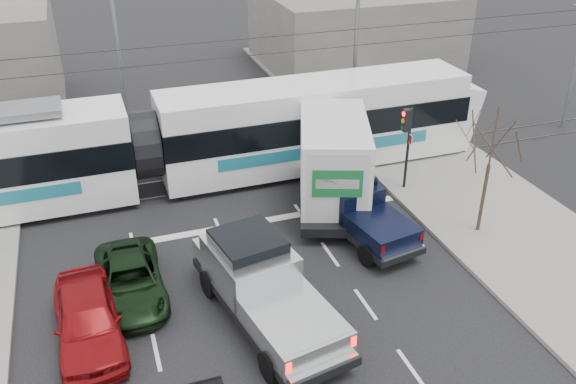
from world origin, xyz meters
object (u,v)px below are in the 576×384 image
object	(u,v)px
traffic_signal	(407,132)
tram	(143,146)
silver_pickup	(261,283)
navy_pickup	(357,208)
red_car	(88,319)
street_lamp_near	(353,30)
box_truck	(332,159)
green_car	(130,280)
street_lamp_far	(113,39)
bare_tree	(493,142)

from	to	relation	value
traffic_signal	tram	xyz separation A→B (m)	(-10.34, 3.45, -0.62)
tram	silver_pickup	xyz separation A→B (m)	(2.28, -9.31, -0.92)
tram	navy_pickup	world-z (taller)	tram
red_car	silver_pickup	bearing A→B (deg)	-8.18
street_lamp_near	navy_pickup	size ratio (longest dim) A/B	1.65
box_truck	street_lamp_near	bearing A→B (deg)	80.71
street_lamp_near	green_car	bearing A→B (deg)	-138.75
navy_pickup	green_car	world-z (taller)	navy_pickup
street_lamp_far	green_car	world-z (taller)	street_lamp_far
traffic_signal	green_car	size ratio (longest dim) A/B	0.80
street_lamp_far	tram	xyz separation A→B (m)	(0.32, -6.05, -2.99)
street_lamp_far	tram	bearing A→B (deg)	-87.00
street_lamp_far	box_truck	distance (m)	12.32
green_car	red_car	size ratio (longest dim) A/B	0.97
traffic_signal	box_truck	distance (m)	3.30
street_lamp_near	silver_pickup	xyz separation A→B (m)	(-8.90, -13.36, -3.91)
street_lamp_far	silver_pickup	xyz separation A→B (m)	(2.60, -15.36, -3.91)
tram	navy_pickup	bearing A→B (deg)	-40.24
green_car	red_car	world-z (taller)	red_car
street_lamp_near	street_lamp_far	distance (m)	11.67
bare_tree	red_car	size ratio (longest dim) A/B	1.08
silver_pickup	red_car	size ratio (longest dim) A/B	1.50
silver_pickup	traffic_signal	bearing A→B (deg)	25.69
silver_pickup	red_car	world-z (taller)	silver_pickup
box_truck	navy_pickup	xyz separation A→B (m)	(-0.10, -2.72, -0.78)
tram	green_car	size ratio (longest dim) A/B	6.52
street_lamp_far	bare_tree	bearing A→B (deg)	-48.88
silver_pickup	green_car	size ratio (longest dim) A/B	1.55
tram	bare_tree	bearing A→B (deg)	-33.41
navy_pickup	red_car	distance (m)	10.36
tram	street_lamp_near	bearing A→B (deg)	19.51
traffic_signal	street_lamp_far	world-z (taller)	street_lamp_far
tram	green_car	xyz separation A→B (m)	(-1.48, -7.05, -1.50)
bare_tree	green_car	world-z (taller)	bare_tree
box_truck	green_car	world-z (taller)	box_truck
street_lamp_near	navy_pickup	world-z (taller)	street_lamp_near
green_car	tram	bearing A→B (deg)	78.48
traffic_signal	street_lamp_near	xyz separation A→B (m)	(0.84, 7.50, 2.37)
street_lamp_near	navy_pickup	distance (m)	11.50
traffic_signal	navy_pickup	bearing A→B (deg)	-143.20
traffic_signal	street_lamp_far	distance (m)	14.47
bare_tree	green_car	distance (m)	13.33
street_lamp_near	street_lamp_far	bearing A→B (deg)	170.13
green_car	red_car	bearing A→B (deg)	-128.44
bare_tree	tram	distance (m)	13.78
traffic_signal	street_lamp_near	world-z (taller)	street_lamp_near
bare_tree	navy_pickup	size ratio (longest dim) A/B	0.92
street_lamp_far	silver_pickup	world-z (taller)	street_lamp_far
bare_tree	box_truck	distance (m)	6.36
silver_pickup	tram	bearing A→B (deg)	93.44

